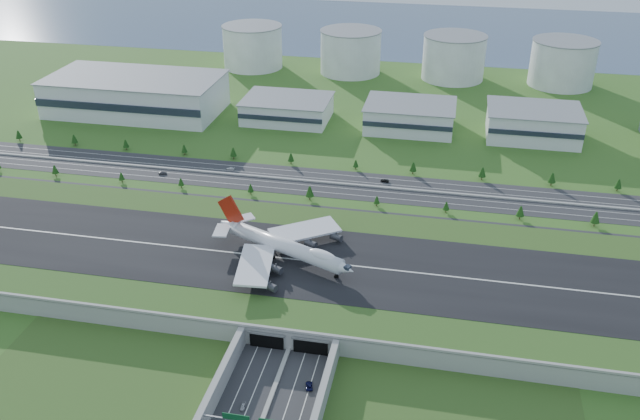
% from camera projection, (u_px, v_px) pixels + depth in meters
% --- Properties ---
extents(ground, '(1200.00, 1200.00, 0.00)m').
position_uv_depth(ground, '(316.00, 277.00, 299.18)').
color(ground, '#375A1C').
rests_on(ground, ground).
extents(airfield_deck, '(520.00, 100.00, 9.20)m').
position_uv_depth(airfield_deck, '(316.00, 270.00, 297.16)').
color(airfield_deck, gray).
rests_on(airfield_deck, ground).
extents(north_expressway, '(560.00, 36.00, 0.12)m').
position_uv_depth(north_expressway, '(350.00, 185.00, 381.25)').
color(north_expressway, '#28282B').
rests_on(north_expressway, ground).
extents(tree_row, '(504.44, 48.44, 8.08)m').
position_uv_depth(tree_row, '(395.00, 181.00, 376.08)').
color(tree_row, '#3D2819').
rests_on(tree_row, ground).
extents(hangar_west, '(120.00, 60.00, 25.00)m').
position_uv_depth(hangar_west, '(136.00, 94.00, 483.00)').
color(hangar_west, silver).
rests_on(hangar_west, ground).
extents(hangar_mid_a, '(58.00, 42.00, 15.00)m').
position_uv_depth(hangar_mid_a, '(287.00, 109.00, 470.38)').
color(hangar_mid_a, silver).
rests_on(hangar_mid_a, ground).
extents(hangar_mid_b, '(58.00, 42.00, 17.00)m').
position_uv_depth(hangar_mid_b, '(410.00, 116.00, 454.99)').
color(hangar_mid_b, silver).
rests_on(hangar_mid_b, ground).
extents(hangar_mid_c, '(58.00, 42.00, 19.00)m').
position_uv_depth(hangar_mid_c, '(533.00, 123.00, 440.48)').
color(hangar_mid_c, silver).
rests_on(hangar_mid_c, ground).
extents(fuel_tank_a, '(50.00, 50.00, 35.00)m').
position_uv_depth(fuel_tank_a, '(253.00, 47.00, 579.90)').
color(fuel_tank_a, silver).
rests_on(fuel_tank_a, ground).
extents(fuel_tank_b, '(50.00, 50.00, 35.00)m').
position_uv_depth(fuel_tank_b, '(351.00, 52.00, 564.99)').
color(fuel_tank_b, silver).
rests_on(fuel_tank_b, ground).
extents(fuel_tank_c, '(50.00, 50.00, 35.00)m').
position_uv_depth(fuel_tank_c, '(454.00, 58.00, 550.07)').
color(fuel_tank_c, silver).
rests_on(fuel_tank_c, ground).
extents(fuel_tank_d, '(50.00, 50.00, 35.00)m').
position_uv_depth(fuel_tank_d, '(563.00, 63.00, 535.15)').
color(fuel_tank_d, silver).
rests_on(fuel_tank_d, ground).
extents(bay_water, '(1200.00, 260.00, 0.06)m').
position_uv_depth(bay_water, '(409.00, 28.00, 714.00)').
color(bay_water, '#3D5574').
rests_on(bay_water, ground).
extents(boeing_747, '(69.15, 63.95, 22.75)m').
position_uv_depth(boeing_747, '(284.00, 246.00, 295.23)').
color(boeing_747, white).
rests_on(boeing_747, airfield_deck).
extents(car_0, '(1.96, 4.12, 1.36)m').
position_uv_depth(car_0, '(243.00, 406.00, 228.94)').
color(car_0, '#A7A7AC').
rests_on(car_0, ground).
extents(car_2, '(3.56, 5.43, 1.39)m').
position_uv_depth(car_2, '(309.00, 386.00, 237.66)').
color(car_2, '#0A0D36').
rests_on(car_2, ground).
extents(car_4, '(5.11, 3.05, 1.63)m').
position_uv_depth(car_4, '(163.00, 173.00, 393.48)').
color(car_4, '#4E4E52').
rests_on(car_4, ground).
extents(car_5, '(5.02, 2.43, 1.59)m').
position_uv_depth(car_5, '(385.00, 181.00, 384.34)').
color(car_5, black).
rests_on(car_5, ground).
extents(car_7, '(4.89, 2.10, 1.40)m').
position_uv_depth(car_7, '(230.00, 169.00, 399.13)').
color(car_7, white).
rests_on(car_7, ground).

